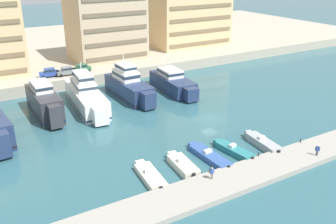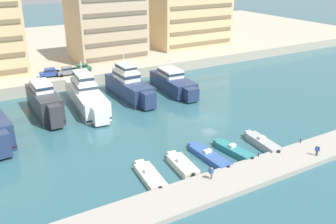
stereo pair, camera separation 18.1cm
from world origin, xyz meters
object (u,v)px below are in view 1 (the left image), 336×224
object	(u,v)px
motorboat_blue_mid_left	(209,156)
motorboat_grey_center	(262,143)
car_blue_far_left	(49,72)
car_green_mid_left	(81,68)
yacht_charcoal_left	(44,102)
motorboat_teal_center_left	(234,150)
pedestrian_mid_deck	(212,172)
yacht_navy_center_left	(129,86)
pedestrian_far_side	(317,149)
motorboat_cream_far_left	(150,175)
motorboat_cream_left	(182,165)
car_grey_left	(67,71)
yacht_white_mid_left	(86,96)
yacht_navy_center	(173,83)

from	to	relation	value
motorboat_blue_mid_left	motorboat_grey_center	world-z (taller)	motorboat_grey_center
car_blue_far_left	car_green_mid_left	bearing A→B (deg)	0.63
yacht_charcoal_left	motorboat_grey_center	bearing A→B (deg)	-48.86
motorboat_teal_center_left	pedestrian_mid_deck	xyz separation A→B (m)	(-7.27, -4.64, 1.17)
motorboat_blue_mid_left	car_green_mid_left	world-z (taller)	car_green_mid_left
motorboat_blue_mid_left	yacht_navy_center_left	bearing A→B (deg)	87.81
pedestrian_far_side	yacht_charcoal_left	bearing A→B (deg)	128.66
motorboat_cream_far_left	motorboat_grey_center	size ratio (longest dim) A/B	0.99
yacht_navy_center_left	motorboat_grey_center	size ratio (longest dim) A/B	2.21
yacht_charcoal_left	yacht_navy_center_left	distance (m)	16.41
motorboat_cream_far_left	car_blue_far_left	bearing A→B (deg)	91.85
motorboat_teal_center_left	motorboat_grey_center	distance (m)	5.04
yacht_navy_center_left	pedestrian_far_side	world-z (taller)	yacht_navy_center_left
motorboat_blue_mid_left	motorboat_grey_center	size ratio (longest dim) A/B	1.14
motorboat_cream_far_left	motorboat_cream_left	xyz separation A→B (m)	(4.76, 0.00, 0.10)
car_grey_left	yacht_white_mid_left	bearing A→B (deg)	-92.72
yacht_navy_center_left	car_blue_far_left	bearing A→B (deg)	129.77
motorboat_cream_far_left	motorboat_blue_mid_left	xyz separation A→B (m)	(9.27, 0.27, 0.01)
car_grey_left	pedestrian_far_side	size ratio (longest dim) A/B	2.69
yacht_navy_center_left	motorboat_blue_mid_left	bearing A→B (deg)	-92.19
yacht_navy_center	car_blue_far_left	world-z (taller)	yacht_navy_center
yacht_charcoal_left	yacht_white_mid_left	world-z (taller)	yacht_white_mid_left
yacht_white_mid_left	motorboat_teal_center_left	distance (m)	29.99
motorboat_grey_center	pedestrian_far_side	size ratio (longest dim) A/B	4.82
yacht_navy_center_left	car_blue_far_left	xyz separation A→B (m)	(-11.69, 14.04, 0.98)
motorboat_cream_left	yacht_navy_center_left	bearing A→B (deg)	78.73
car_green_mid_left	motorboat_teal_center_left	bearing A→B (deg)	-79.93
motorboat_cream_left	motorboat_teal_center_left	xyz separation A→B (m)	(8.33, -0.28, -0.03)
motorboat_cream_far_left	pedestrian_mid_deck	distance (m)	7.72
car_grey_left	pedestrian_mid_deck	size ratio (longest dim) A/B	2.61
pedestrian_mid_deck	motorboat_cream_left	bearing A→B (deg)	102.12
yacht_navy_center_left	motorboat_teal_center_left	size ratio (longest dim) A/B	2.29
car_blue_far_left	pedestrian_mid_deck	world-z (taller)	car_blue_far_left
yacht_charcoal_left	pedestrian_far_side	distance (m)	44.02
motorboat_cream_far_left	yacht_white_mid_left	bearing A→B (deg)	86.93
motorboat_cream_left	car_grey_left	world-z (taller)	car_grey_left
motorboat_grey_center	car_blue_far_left	distance (m)	46.98
yacht_charcoal_left	pedestrian_mid_deck	xyz separation A→B (m)	(11.87, -31.90, -0.80)
yacht_charcoal_left	car_green_mid_left	xyz separation A→B (m)	(11.62, 15.09, 0.91)
motorboat_teal_center_left	car_green_mid_left	size ratio (longest dim) A/B	1.75
motorboat_grey_center	car_green_mid_left	world-z (taller)	car_green_mid_left
yacht_navy_center	car_grey_left	xyz separation A→B (m)	(-17.66, 14.33, 1.58)
yacht_white_mid_left	motorboat_cream_left	distance (m)	27.56
yacht_white_mid_left	yacht_navy_center_left	xyz separation A→B (m)	(8.87, 0.64, 0.16)
pedestrian_mid_deck	motorboat_cream_far_left	bearing A→B (deg)	139.76
car_blue_far_left	pedestrian_mid_deck	xyz separation A→B (m)	(7.17, -46.91, -1.72)
motorboat_teal_center_left	yacht_navy_center	bearing A→B (deg)	76.22
motorboat_grey_center	motorboat_teal_center_left	bearing A→B (deg)	175.54
yacht_charcoal_left	pedestrian_far_side	size ratio (longest dim) A/B	9.50
motorboat_teal_center_left	car_blue_far_left	size ratio (longest dim) A/B	1.72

